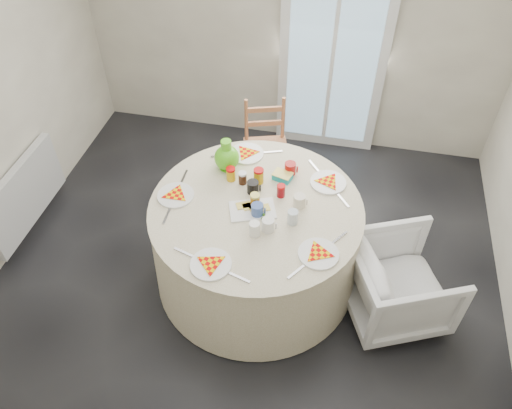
% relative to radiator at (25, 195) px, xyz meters
% --- Properties ---
extents(floor, '(4.00, 4.00, 0.00)m').
position_rel_radiator_xyz_m(floor, '(1.94, -0.20, -0.38)').
color(floor, black).
rests_on(floor, ground).
extents(wall_back, '(4.00, 0.02, 2.60)m').
position_rel_radiator_xyz_m(wall_back, '(1.94, 1.80, 0.92)').
color(wall_back, '#BCB5A3').
rests_on(wall_back, floor).
extents(glass_door, '(1.00, 0.08, 2.10)m').
position_rel_radiator_xyz_m(glass_door, '(2.34, 1.75, 0.67)').
color(glass_door, silver).
rests_on(glass_door, floor).
extents(radiator, '(0.07, 1.00, 0.55)m').
position_rel_radiator_xyz_m(radiator, '(0.00, 0.00, 0.00)').
color(radiator, silver).
rests_on(radiator, floor).
extents(table, '(1.58, 1.58, 0.80)m').
position_rel_radiator_xyz_m(table, '(2.01, -0.11, -0.01)').
color(table, beige).
rests_on(table, floor).
extents(wooden_chair, '(0.48, 0.47, 0.87)m').
position_rel_radiator_xyz_m(wooden_chair, '(1.87, 0.97, 0.09)').
color(wooden_chair, '#C57A56').
rests_on(wooden_chair, floor).
extents(armchair, '(0.87, 0.89, 0.71)m').
position_rel_radiator_xyz_m(armchair, '(3.09, -0.22, 0.01)').
color(armchair, silver).
rests_on(armchair, floor).
extents(place_settings, '(1.62, 1.62, 0.03)m').
position_rel_radiator_xyz_m(place_settings, '(2.01, -0.11, 0.39)').
color(place_settings, silver).
rests_on(place_settings, table).
extents(jar_cluster, '(0.46, 0.24, 0.13)m').
position_rel_radiator_xyz_m(jar_cluster, '(1.96, 0.08, 0.44)').
color(jar_cluster, '#905216').
rests_on(jar_cluster, table).
extents(butter_tub, '(0.16, 0.14, 0.06)m').
position_rel_radiator_xyz_m(butter_tub, '(2.14, 0.22, 0.41)').
color(butter_tub, '#1093A0').
rests_on(butter_tub, table).
extents(green_pitcher, '(0.25, 0.25, 0.25)m').
position_rel_radiator_xyz_m(green_pitcher, '(1.71, 0.26, 0.49)').
color(green_pitcher, '#53C41B').
rests_on(green_pitcher, table).
extents(cheese_platter, '(0.37, 0.30, 0.04)m').
position_rel_radiator_xyz_m(cheese_platter, '(1.99, -0.15, 0.39)').
color(cheese_platter, silver).
rests_on(cheese_platter, table).
extents(mugs_glasses, '(0.65, 0.65, 0.12)m').
position_rel_radiator_xyz_m(mugs_glasses, '(2.14, -0.09, 0.43)').
color(mugs_glasses, '#A2A2A2').
rests_on(mugs_glasses, table).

